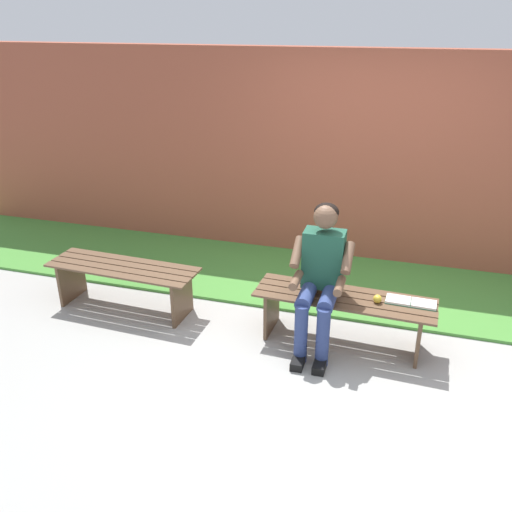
{
  "coord_description": "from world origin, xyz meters",
  "views": [
    {
      "loc": [
        -0.4,
        4.02,
        2.65
      ],
      "look_at": [
        0.74,
        0.15,
        0.81
      ],
      "focal_mm": 37.28,
      "sensor_mm": 36.0,
      "label": 1
    }
  ],
  "objects_px": {
    "apple": "(377,299)",
    "person_seated": "(320,274)",
    "book_open": "(411,302)",
    "bench_near": "(343,308)",
    "bench_far": "(124,277)"
  },
  "relations": [
    {
      "from": "person_seated",
      "to": "book_open",
      "type": "xyz_separation_m",
      "value": [
        -0.75,
        -0.14,
        -0.23
      ]
    },
    {
      "from": "bench_near",
      "to": "person_seated",
      "type": "distance_m",
      "value": 0.42
    },
    {
      "from": "bench_far",
      "to": "book_open",
      "type": "relative_size",
      "value": 3.56
    },
    {
      "from": "bench_near",
      "to": "apple",
      "type": "height_order",
      "value": "apple"
    },
    {
      "from": "bench_near",
      "to": "bench_far",
      "type": "relative_size",
      "value": 1.04
    },
    {
      "from": "book_open",
      "to": "bench_near",
      "type": "bearing_deg",
      "value": 6.78
    },
    {
      "from": "bench_near",
      "to": "book_open",
      "type": "relative_size",
      "value": 3.71
    },
    {
      "from": "apple",
      "to": "book_open",
      "type": "xyz_separation_m",
      "value": [
        -0.27,
        -0.07,
        -0.03
      ]
    },
    {
      "from": "apple",
      "to": "book_open",
      "type": "distance_m",
      "value": 0.28
    },
    {
      "from": "book_open",
      "to": "apple",
      "type": "bearing_deg",
      "value": 16.77
    },
    {
      "from": "apple",
      "to": "person_seated",
      "type": "bearing_deg",
      "value": 8.78
    },
    {
      "from": "bench_near",
      "to": "bench_far",
      "type": "height_order",
      "value": "same"
    },
    {
      "from": "bench_far",
      "to": "person_seated",
      "type": "bearing_deg",
      "value": 176.99
    },
    {
      "from": "person_seated",
      "to": "apple",
      "type": "relative_size",
      "value": 17.51
    },
    {
      "from": "bench_near",
      "to": "apple",
      "type": "bearing_deg",
      "value": 174.34
    }
  ]
}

